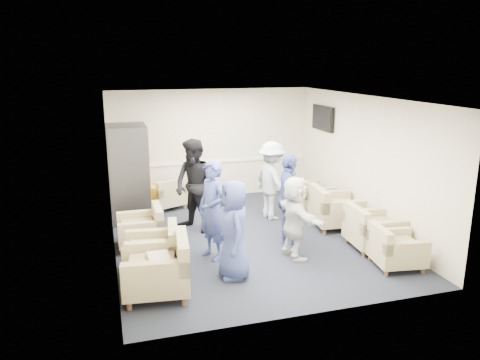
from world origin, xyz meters
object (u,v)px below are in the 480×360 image
object	(u,v)px
person_mid_left	(212,210)
armchair_right_near	(394,250)
person_front_left	(234,230)
armchair_left_far	(143,230)
armchair_right_far	(308,197)
person_back_right	(272,181)
armchair_left_near	(161,271)
person_mid_right	(288,199)
armchair_right_midfar	(333,210)
armchair_right_midnear	(371,230)
armchair_left_mid	(155,253)
armchair_corner	(167,196)
person_back_left	(195,186)
vending_machine	(129,173)
person_front_right	(295,217)

from	to	relation	value
person_mid_left	armchair_right_near	bearing A→B (deg)	41.46
person_front_left	person_mid_left	bearing A→B (deg)	-168.23
armchair_left_far	armchair_right_far	size ratio (longest dim) A/B	0.88
armchair_right_far	person_mid_left	world-z (taller)	person_mid_left
person_back_right	person_front_left	bearing A→B (deg)	134.49
armchair_left_near	person_mid_right	xyz separation A→B (m)	(2.57, 1.40, 0.48)
armchair_left_near	armchair_right_near	bearing A→B (deg)	94.42
armchair_right_midfar	armchair_right_near	bearing A→B (deg)	-172.11
armchair_right_midfar	person_mid_right	xyz separation A→B (m)	(-1.20, -0.49, 0.49)
armchair_right_midnear	person_front_left	bearing A→B (deg)	102.99
armchair_left_mid	armchair_corner	xyz separation A→B (m)	(0.66, 3.41, -0.03)
armchair_left_mid	person_mid_left	size ratio (longest dim) A/B	0.55
armchair_right_midnear	person_mid_left	distance (m)	2.95
armchair_left_far	person_mid_right	size ratio (longest dim) A/B	0.48
armchair_right_midfar	person_mid_right	size ratio (longest dim) A/B	0.59
armchair_left_mid	person_mid_right	size ratio (longest dim) A/B	0.56
person_back_left	armchair_right_midnear	bearing A→B (deg)	22.49
person_back_left	person_back_right	xyz separation A→B (m)	(1.75, 0.29, -0.09)
armchair_left_near	armchair_right_far	bearing A→B (deg)	135.66
armchair_left_far	person_mid_right	xyz separation A→B (m)	(2.65, -0.56, 0.53)
armchair_right_midfar	armchair_left_far	bearing A→B (deg)	95.00
armchair_corner	person_mid_right	bearing A→B (deg)	102.12
armchair_left_near	armchair_left_mid	xyz separation A→B (m)	(-0.00, 0.74, -0.04)
armchair_left_mid	person_mid_right	bearing A→B (deg)	112.06
armchair_right_far	person_mid_right	xyz separation A→B (m)	(-1.18, -1.63, 0.51)
person_mid_right	armchair_left_near	bearing A→B (deg)	140.94
armchair_right_far	vending_machine	bearing A→B (deg)	76.42
armchair_left_near	armchair_left_far	xyz separation A→B (m)	(-0.08, 1.96, -0.05)
armchair_left_near	armchair_left_far	distance (m)	1.96
person_front_right	armchair_left_far	bearing A→B (deg)	57.65
armchair_left_mid	person_back_left	world-z (taller)	person_back_left
armchair_left_mid	armchair_right_far	bearing A→B (deg)	129.09
armchair_right_midnear	armchair_right_far	world-z (taller)	armchair_right_midnear
armchair_right_midfar	armchair_right_far	size ratio (longest dim) A/B	1.09
armchair_left_near	armchair_right_midnear	distance (m)	3.97
armchair_right_near	person_back_left	bearing A→B (deg)	54.99
armchair_right_near	armchair_right_midnear	bearing A→B (deg)	3.27
armchair_right_far	person_back_right	distance (m)	1.14
armchair_right_midnear	person_front_right	bearing A→B (deg)	92.86
person_front_right	vending_machine	bearing A→B (deg)	36.27
armchair_right_far	person_front_left	distance (m)	3.81
armchair_left_far	person_front_right	world-z (taller)	person_front_right
armchair_right_far	person_back_right	bearing A→B (deg)	98.77
armchair_right_midfar	person_back_right	world-z (taller)	person_back_right
armchair_right_far	person_back_left	distance (m)	2.85
armchair_right_far	person_mid_right	size ratio (longest dim) A/B	0.54
person_back_left	armchair_left_far	bearing A→B (deg)	-99.28
armchair_left_near	person_back_right	size ratio (longest dim) A/B	0.61
armchair_left_near	person_back_left	bearing A→B (deg)	164.61
person_mid_left	person_back_left	bearing A→B (deg)	156.39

